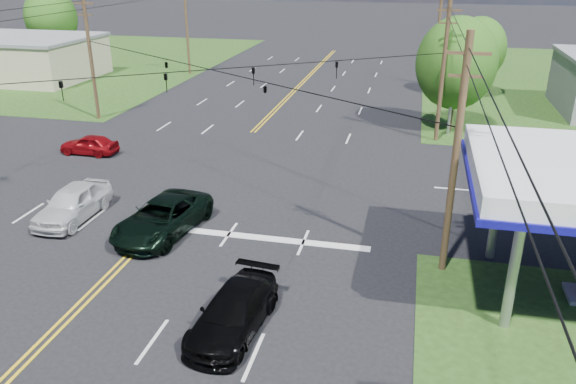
% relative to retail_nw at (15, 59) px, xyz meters
% --- Properties ---
extents(ground, '(280.00, 280.00, 0.00)m').
position_rel_retail_nw_xyz_m(ground, '(30.00, -22.00, -2.00)').
color(ground, black).
rests_on(ground, ground).
extents(grass_nw, '(46.00, 48.00, 0.03)m').
position_rel_retail_nw_xyz_m(grass_nw, '(-5.00, 10.00, -2.00)').
color(grass_nw, '#203E13').
rests_on(grass_nw, ground).
extents(stop_bar, '(10.00, 0.50, 0.02)m').
position_rel_retail_nw_xyz_m(stop_bar, '(35.00, -30.00, -2.00)').
color(stop_bar, silver).
rests_on(stop_bar, ground).
extents(retail_nw, '(16.00, 11.00, 4.00)m').
position_rel_retail_nw_xyz_m(retail_nw, '(0.00, 0.00, 0.00)').
color(retail_nw, '#C5BD94').
rests_on(retail_nw, ground).
extents(pole_se, '(1.60, 0.28, 9.50)m').
position_rel_retail_nw_xyz_m(pole_se, '(43.00, -31.00, 2.92)').
color(pole_se, '#48371E').
rests_on(pole_se, ground).
extents(pole_nw, '(1.60, 0.28, 9.50)m').
position_rel_retail_nw_xyz_m(pole_nw, '(17.00, -13.00, 2.92)').
color(pole_nw, '#48371E').
rests_on(pole_nw, ground).
extents(pole_ne, '(1.60, 0.28, 9.50)m').
position_rel_retail_nw_xyz_m(pole_ne, '(43.00, -13.00, 2.92)').
color(pole_ne, '#48371E').
rests_on(pole_ne, ground).
extents(pole_left_far, '(1.60, 0.28, 10.00)m').
position_rel_retail_nw_xyz_m(pole_left_far, '(17.00, 6.00, 3.17)').
color(pole_left_far, '#48371E').
rests_on(pole_left_far, ground).
extents(pole_right_far, '(1.60, 0.28, 10.00)m').
position_rel_retail_nw_xyz_m(pole_right_far, '(43.00, 6.00, 3.17)').
color(pole_right_far, '#48371E').
rests_on(pole_right_far, ground).
extents(span_wire_signals, '(26.00, 18.00, 1.13)m').
position_rel_retail_nw_xyz_m(span_wire_signals, '(30.00, -22.00, 4.00)').
color(span_wire_signals, black).
rests_on(span_wire_signals, ground).
extents(power_lines, '(26.04, 100.00, 0.64)m').
position_rel_retail_nw_xyz_m(power_lines, '(30.00, -24.00, 6.60)').
color(power_lines, black).
rests_on(power_lines, ground).
extents(tree_right_a, '(5.70, 5.70, 8.18)m').
position_rel_retail_nw_xyz_m(tree_right_a, '(44.00, -10.00, 2.87)').
color(tree_right_a, '#48371E').
rests_on(tree_right_a, ground).
extents(tree_right_b, '(4.94, 4.94, 7.09)m').
position_rel_retail_nw_xyz_m(tree_right_b, '(46.50, 2.00, 2.22)').
color(tree_right_b, '#48371E').
rests_on(tree_right_b, ground).
extents(tree_far_l, '(6.08, 6.08, 8.72)m').
position_rel_retail_nw_xyz_m(tree_far_l, '(-2.00, 10.00, 3.19)').
color(tree_far_l, '#48371E').
rests_on(tree_far_l, ground).
extents(pickup_dkgreen, '(3.39, 6.00, 1.58)m').
position_rel_retail_nw_xyz_m(pickup_dkgreen, '(30.50, -30.50, -1.21)').
color(pickup_dkgreen, black).
rests_on(pickup_dkgreen, ground).
extents(suv_black, '(2.46, 5.03, 1.41)m').
position_rel_retail_nw_xyz_m(suv_black, '(35.94, -36.76, -1.30)').
color(suv_black, black).
rests_on(suv_black, ground).
extents(pickup_white, '(1.96, 4.86, 1.66)m').
position_rel_retail_nw_xyz_m(pickup_white, '(25.59, -30.00, -1.17)').
color(pickup_white, silver).
rests_on(pickup_white, ground).
extents(sedan_red, '(3.77, 1.55, 1.28)m').
position_rel_retail_nw_xyz_m(sedan_red, '(21.04, -21.00, -1.36)').
color(sedan_red, maroon).
rests_on(sedan_red, ground).
extents(polesign_ne, '(1.96, 0.35, 7.10)m').
position_rel_retail_nw_xyz_m(polesign_ne, '(43.86, -11.29, 3.40)').
color(polesign_ne, '#A5A5AA').
rests_on(polesign_ne, ground).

